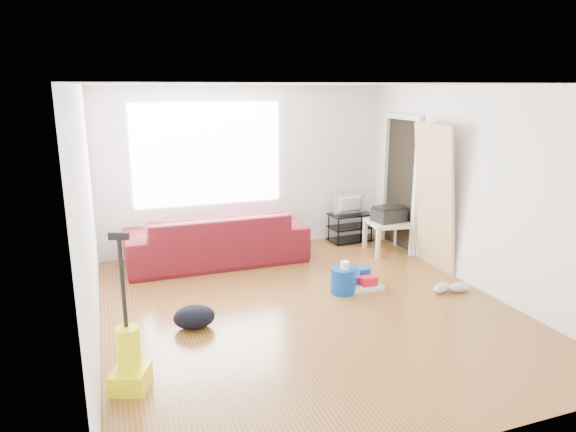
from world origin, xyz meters
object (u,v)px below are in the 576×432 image
object	(u,v)px
backpack	(195,327)
vacuum	(129,360)
tv_stand	(350,227)
bucket	(343,292)
side_table	(388,226)
sofa	(217,262)
cleaning_tray	(358,282)

from	to	relation	value
backpack	vacuum	world-z (taller)	vacuum
tv_stand	bucket	xyz separation A→B (m)	(-1.05, -1.93, -0.24)
tv_stand	side_table	world-z (taller)	side_table
bucket	sofa	bearing A→B (deg)	126.49
tv_stand	vacuum	distance (m)	4.84
sofa	backpack	world-z (taller)	sofa
cleaning_tray	vacuum	xyz separation A→B (m)	(-2.86, -1.36, 0.19)
sofa	tv_stand	world-z (taller)	tv_stand
bucket	backpack	xyz separation A→B (m)	(-1.90, -0.33, 0.00)
side_table	backpack	size ratio (longest dim) A/B	1.50
sofa	cleaning_tray	size ratio (longest dim) A/B	4.54
cleaning_tray	backpack	xyz separation A→B (m)	(-2.17, -0.45, -0.06)
bucket	backpack	world-z (taller)	bucket
cleaning_tray	backpack	distance (m)	2.21
tv_stand	side_table	xyz separation A→B (m)	(0.30, -0.68, 0.16)
tv_stand	bucket	size ratio (longest dim) A/B	2.22
bucket	tv_stand	bearing A→B (deg)	61.31
tv_stand	vacuum	xyz separation A→B (m)	(-3.65, -3.17, 0.01)
tv_stand	side_table	distance (m)	0.76
tv_stand	cleaning_tray	bearing A→B (deg)	-116.66
sofa	backpack	xyz separation A→B (m)	(-0.67, -1.99, 0.00)
cleaning_tray	bucket	bearing A→B (deg)	-156.63
sofa	bucket	bearing A→B (deg)	126.49
side_table	cleaning_tray	distance (m)	1.60
side_table	bucket	bearing A→B (deg)	-137.43
side_table	cleaning_tray	xyz separation A→B (m)	(-1.09, -1.13, -0.34)
bucket	vacuum	world-z (taller)	vacuum
cleaning_tray	vacuum	size ratio (longest dim) A/B	0.42
side_table	cleaning_tray	size ratio (longest dim) A/B	1.17
tv_stand	bucket	world-z (taller)	tv_stand
side_table	cleaning_tray	world-z (taller)	side_table
sofa	bucket	distance (m)	2.06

